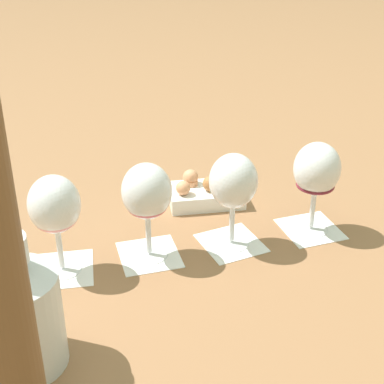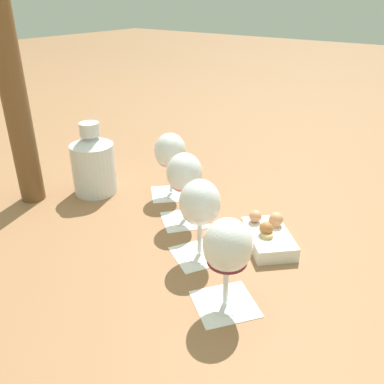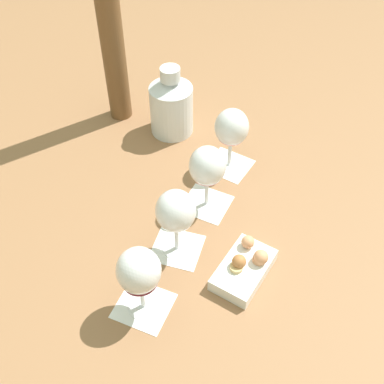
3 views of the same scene
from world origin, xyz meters
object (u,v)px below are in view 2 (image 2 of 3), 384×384
(wine_glass_3, at_px, (227,249))
(snack_dish, at_px, (268,235))
(wine_glass_1, at_px, (184,176))
(wine_glass_0, at_px, (170,154))
(wine_glass_2, at_px, (200,206))
(ceramic_vase, at_px, (93,163))

(wine_glass_3, bearing_deg, snack_dish, 97.39)
(wine_glass_1, distance_m, snack_dish, 0.23)
(snack_dish, bearing_deg, wine_glass_0, 168.97)
(wine_glass_1, bearing_deg, snack_dish, 7.52)
(wine_glass_0, distance_m, wine_glass_2, 0.29)
(wine_glass_3, relative_size, snack_dish, 1.03)
(wine_glass_1, relative_size, wine_glass_2, 1.00)
(ceramic_vase, relative_size, snack_dish, 1.19)
(wine_glass_3, bearing_deg, wine_glass_1, 141.09)
(wine_glass_2, relative_size, wine_glass_3, 1.00)
(ceramic_vase, distance_m, snack_dish, 0.50)
(wine_glass_0, xyz_separation_m, snack_dish, (0.32, -0.06, -0.10))
(wine_glass_1, relative_size, snack_dish, 1.03)
(wine_glass_2, bearing_deg, ceramic_vase, 169.60)
(wine_glass_0, height_order, wine_glass_3, same)
(ceramic_vase, bearing_deg, wine_glass_3, -17.76)
(wine_glass_1, height_order, snack_dish, wine_glass_1)
(wine_glass_3, bearing_deg, wine_glass_0, 141.41)
(wine_glass_2, xyz_separation_m, wine_glass_3, (0.12, -0.09, 0.00))
(ceramic_vase, bearing_deg, wine_glass_2, -10.40)
(snack_dish, bearing_deg, wine_glass_1, -172.48)
(wine_glass_3, xyz_separation_m, ceramic_vase, (-0.53, 0.17, -0.03))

